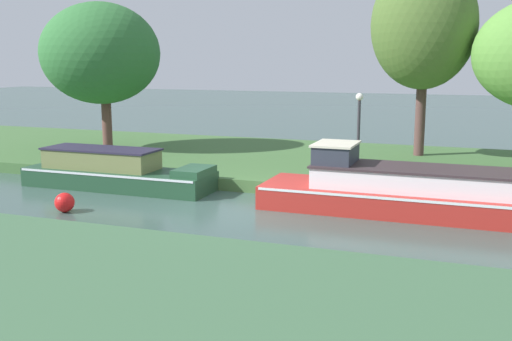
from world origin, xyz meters
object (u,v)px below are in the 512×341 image
(willow_tree_centre, at_px, (424,26))
(red_narrowboat, at_px, (423,192))
(mooring_post_far, at_px, (126,161))
(channel_buoy, at_px, (65,202))
(forest_barge, at_px, (115,172))
(lamp_post, at_px, (359,124))
(mooring_post_near, at_px, (57,157))
(willow_tree_left, at_px, (100,54))

(willow_tree_centre, bearing_deg, red_narrowboat, -83.27)
(mooring_post_far, distance_m, channel_buoy, 4.56)
(willow_tree_centre, height_order, channel_buoy, willow_tree_centre)
(willow_tree_centre, bearing_deg, forest_barge, -139.78)
(lamp_post, xyz_separation_m, mooring_post_near, (-10.77, -1.34, -1.46))
(red_narrowboat, bearing_deg, mooring_post_far, 173.25)
(red_narrowboat, height_order, willow_tree_centre, willow_tree_centre)
(willow_tree_left, xyz_separation_m, willow_tree_centre, (12.71, 2.60, 1.03))
(lamp_post, bearing_deg, forest_barge, -161.28)
(forest_barge, bearing_deg, channel_buoy, -81.65)
(mooring_post_near, distance_m, mooring_post_far, 2.90)
(red_narrowboat, height_order, willow_tree_left, willow_tree_left)
(channel_buoy, bearing_deg, mooring_post_far, 100.51)
(red_narrowboat, xyz_separation_m, willow_tree_centre, (-0.89, 7.55, 4.83))
(willow_tree_left, height_order, mooring_post_near, willow_tree_left)
(willow_tree_left, bearing_deg, mooring_post_far, -47.48)
(lamp_post, bearing_deg, mooring_post_far, -170.30)
(willow_tree_centre, relative_size, mooring_post_near, 13.97)
(mooring_post_far, bearing_deg, forest_barge, -73.79)
(mooring_post_near, xyz_separation_m, channel_buoy, (3.73, -4.46, -0.39))
(forest_barge, distance_m, mooring_post_near, 3.47)
(willow_tree_centre, distance_m, channel_buoy, 14.66)
(red_narrowboat, relative_size, mooring_post_near, 16.48)
(willow_tree_left, xyz_separation_m, lamp_post, (11.30, -2.41, -2.28))
(willow_tree_centre, xyz_separation_m, lamp_post, (-1.41, -5.00, -3.31))
(willow_tree_left, bearing_deg, red_narrowboat, -20.01)
(willow_tree_left, bearing_deg, willow_tree_centre, 11.54)
(willow_tree_left, distance_m, mooring_post_near, 5.32)
(lamp_post, bearing_deg, willow_tree_left, 167.98)
(willow_tree_left, relative_size, mooring_post_near, 11.38)
(mooring_post_far, bearing_deg, lamp_post, 9.70)
(red_narrowboat, xyz_separation_m, channel_buoy, (-9.34, -3.26, -0.33))
(red_narrowboat, height_order, mooring_post_far, red_narrowboat)
(willow_tree_left, xyz_separation_m, mooring_post_near, (0.54, -3.75, -3.74))
(mooring_post_near, height_order, channel_buoy, mooring_post_near)
(willow_tree_left, height_order, lamp_post, willow_tree_left)
(willow_tree_left, distance_m, willow_tree_centre, 13.02)
(willow_tree_centre, distance_m, lamp_post, 6.16)
(mooring_post_far, bearing_deg, channel_buoy, -79.49)
(forest_barge, height_order, willow_tree_centre, willow_tree_centre)
(red_narrowboat, height_order, channel_buoy, red_narrowboat)
(red_narrowboat, distance_m, willow_tree_centre, 9.01)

